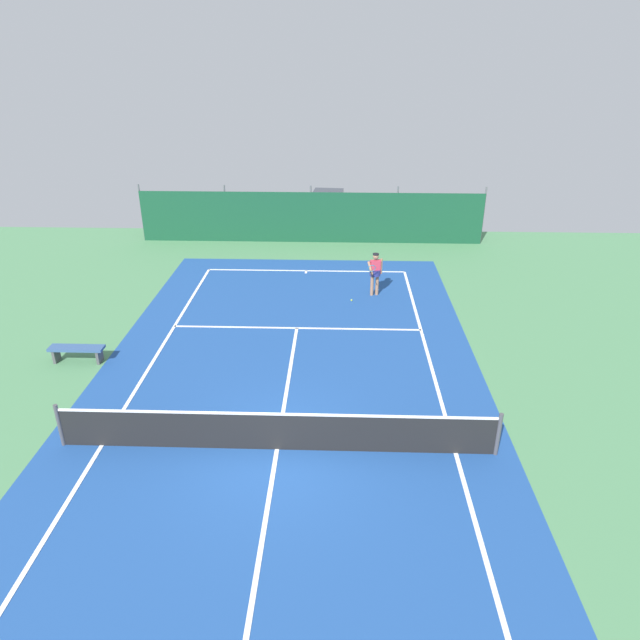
% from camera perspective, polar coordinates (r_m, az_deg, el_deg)
% --- Properties ---
extents(ground_plane, '(36.00, 36.00, 0.00)m').
position_cam_1_polar(ground_plane, '(13.63, -4.29, -12.69)').
color(ground_plane, '#4C8456').
extents(court_surface, '(11.02, 26.60, 0.01)m').
position_cam_1_polar(court_surface, '(13.63, -4.29, -12.68)').
color(court_surface, '#1E478C').
rests_on(court_surface, ground).
extents(tennis_net, '(10.12, 0.10, 1.10)m').
position_cam_1_polar(tennis_net, '(13.33, -4.36, -10.96)').
color(tennis_net, black).
rests_on(tennis_net, ground).
extents(back_fence, '(16.30, 0.98, 2.70)m').
position_cam_1_polar(back_fence, '(28.23, -0.86, 9.36)').
color(back_fence, '#14472D').
rests_on(back_fence, ground).
extents(tennis_player, '(0.59, 0.82, 1.64)m').
position_cam_1_polar(tennis_player, '(21.42, 5.50, 4.86)').
color(tennis_player, '#9E7051').
rests_on(tennis_player, ground).
extents(tennis_ball_near_player, '(0.07, 0.07, 0.07)m').
position_cam_1_polar(tennis_ball_near_player, '(21.17, 3.15, 1.98)').
color(tennis_ball_near_player, '#CCDB33').
rests_on(tennis_ball_near_player, ground).
extents(parked_car, '(2.31, 4.35, 1.68)m').
position_cam_1_polar(parked_car, '(30.96, 0.75, 11.12)').
color(parked_car, maroon).
rests_on(parked_car, ground).
extents(courtside_bench, '(1.60, 0.40, 0.49)m').
position_cam_1_polar(courtside_bench, '(18.33, -23.03, -2.80)').
color(courtside_bench, '#335184').
rests_on(courtside_bench, ground).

